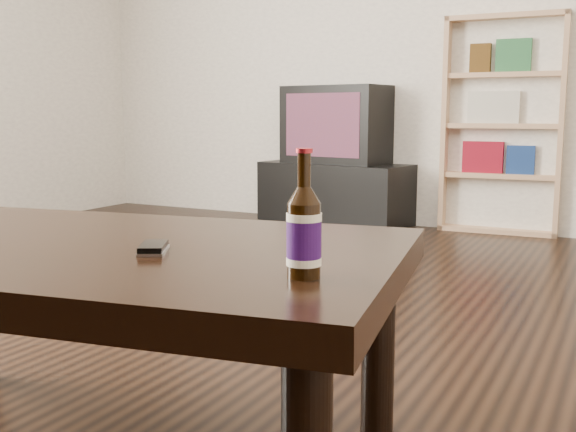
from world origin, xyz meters
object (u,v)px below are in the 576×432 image
at_px(beer_bottle, 304,233).
at_px(phone, 153,248).
at_px(tv_stand, 338,192).
at_px(bookshelf, 503,121).
at_px(tv, 339,125).
at_px(coffee_table, 88,272).

relative_size(beer_bottle, phone, 1.97).
xyz_separation_m(tv_stand, phone, (1.04, -3.36, 0.30)).
bearing_deg(bookshelf, tv_stand, -172.23).
xyz_separation_m(tv, phone, (1.04, -3.36, -0.18)).
xyz_separation_m(bookshelf, beer_bottle, (0.32, -3.61, -0.14)).
bearing_deg(beer_bottle, phone, 172.36).
distance_m(tv_stand, beer_bottle, 3.71).
relative_size(tv_stand, bookshelf, 0.77).
relative_size(tv, bookshelf, 0.56).
xyz_separation_m(tv_stand, beer_bottle, (1.40, -3.41, 0.37)).
relative_size(bookshelf, coffee_table, 0.95).
height_order(bookshelf, beer_bottle, bookshelf).
bearing_deg(bookshelf, coffee_table, -96.25).
bearing_deg(phone, beer_bottle, -36.80).
xyz_separation_m(coffee_table, beer_bottle, (0.55, -0.07, 0.14)).
relative_size(bookshelf, beer_bottle, 6.41).
bearing_deg(tv, tv_stand, 90.00).
bearing_deg(tv_stand, phone, -64.22).
relative_size(tv_stand, beer_bottle, 4.91).
distance_m(tv_stand, coffee_table, 3.46).
xyz_separation_m(coffee_table, phone, (0.19, -0.02, 0.07)).
distance_m(coffee_table, beer_bottle, 0.57).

